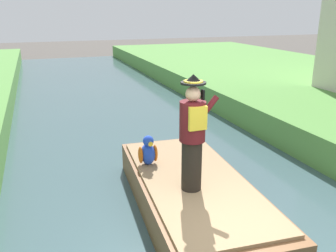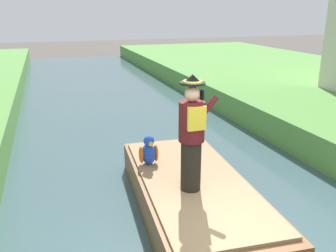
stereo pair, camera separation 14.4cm
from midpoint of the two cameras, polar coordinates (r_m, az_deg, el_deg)
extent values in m
cube|color=brown|center=(6.43, 4.54, -10.86)|extent=(2.10, 4.32, 0.56)
cube|color=#997A56|center=(6.29, 4.61, -8.43)|extent=(1.94, 3.98, 0.05)
cylinder|color=black|center=(5.78, 4.31, -6.14)|extent=(0.32, 0.32, 0.82)
cylinder|color=#561419|center=(5.53, 4.48, 0.70)|extent=(0.40, 0.40, 0.62)
cube|color=gold|center=(5.33, 5.30, 1.16)|extent=(0.28, 0.06, 0.36)
sphere|color=#DBA884|center=(5.42, 4.59, 5.00)|extent=(0.23, 0.23, 0.23)
cylinder|color=black|center=(5.38, 4.63, 6.71)|extent=(0.38, 0.38, 0.03)
cone|color=black|center=(5.37, 4.65, 7.45)|extent=(0.26, 0.26, 0.12)
cylinder|color=gold|center=(5.38, 4.64, 6.98)|extent=(0.29, 0.29, 0.02)
cylinder|color=#561419|center=(5.53, 6.79, 2.58)|extent=(0.38, 0.09, 0.43)
cube|color=black|center=(5.42, 6.11, 4.85)|extent=(0.03, 0.08, 0.15)
ellipsoid|color=blue|center=(6.76, -2.45, -4.38)|extent=(0.26, 0.32, 0.40)
sphere|color=blue|center=(6.62, -2.38, -2.34)|extent=(0.20, 0.20, 0.20)
cone|color=yellow|center=(6.54, -2.14, -2.71)|extent=(0.09, 0.09, 0.09)
ellipsoid|color=orange|center=(6.72, -3.60, -4.51)|extent=(0.08, 0.20, 0.32)
ellipsoid|color=orange|center=(6.79, -1.31, -4.24)|extent=(0.08, 0.20, 0.32)
camera|label=1|loc=(0.07, -89.32, 0.22)|focal=38.94mm
camera|label=2|loc=(0.07, 90.68, -0.22)|focal=38.94mm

